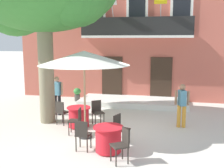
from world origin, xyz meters
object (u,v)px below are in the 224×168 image
cafe_chair_near_tree_2 (97,111)px  cafe_umbrella (84,58)px  cafe_table_near_tree (79,117)px  cafe_chair_middle_0 (122,143)px  cafe_chair_middle_1 (120,127)px  cafe_chair_middle_2 (83,133)px  cafe_table_middle (108,139)px  cafe_chair_near_tree_0 (62,111)px  pedestrian_near_entrance (182,103)px  pedestrian_mid_plaza (57,93)px  cafe_chair_near_tree_1 (77,119)px  ground_planter_left (77,94)px

cafe_chair_near_tree_2 → cafe_umbrella: size_ratio=0.31×
cafe_chair_near_tree_2 → cafe_table_near_tree: bearing=-139.1°
cafe_chair_middle_0 → cafe_chair_middle_1: 1.33m
cafe_chair_near_tree_2 → cafe_chair_middle_2: (0.23, -2.56, 0.00)m
cafe_table_near_tree → cafe_chair_middle_2: (0.80, -2.07, 0.14)m
cafe_table_near_tree → cafe_table_middle: same height
cafe_chair_near_tree_0 → cafe_chair_middle_0: (2.78, -2.75, 0.00)m
cafe_table_near_tree → cafe_chair_near_tree_2: bearing=40.9°
cafe_chair_middle_1 → pedestrian_near_entrance: 2.85m
cafe_chair_near_tree_0 → cafe_chair_middle_2: size_ratio=1.00×
cafe_chair_middle_1 → pedestrian_mid_plaza: (-3.20, 2.74, 0.41)m
cafe_chair_middle_0 → pedestrian_mid_plaza: 5.35m
cafe_table_near_tree → cafe_chair_near_tree_1: (0.17, -0.73, 0.14)m
cafe_umbrella → cafe_chair_middle_1: bearing=-14.2°
cafe_chair_near_tree_1 → pedestrian_near_entrance: 3.84m
cafe_table_near_tree → pedestrian_near_entrance: 3.80m
cafe_table_near_tree → pedestrian_near_entrance: pedestrian_near_entrance is taller
cafe_chair_near_tree_1 → cafe_chair_middle_1: size_ratio=1.00×
cafe_chair_near_tree_1 → cafe_chair_near_tree_2: 1.29m
cafe_table_near_tree → cafe_chair_middle_0: (2.05, -2.59, 0.14)m
cafe_chair_middle_2 → ground_planter_left: (-2.31, 6.30, -0.14)m
cafe_chair_middle_2 → cafe_chair_middle_0: bearing=-22.6°
cafe_table_near_tree → cafe_umbrella: size_ratio=0.30×
cafe_chair_middle_1 → ground_planter_left: cafe_chair_middle_1 is taller
cafe_chair_near_tree_0 → ground_planter_left: cafe_chair_near_tree_0 is taller
cafe_table_middle → cafe_chair_near_tree_1: bearing=137.1°
pedestrian_near_entrance → cafe_umbrella: bearing=-150.8°
cafe_table_middle → pedestrian_near_entrance: size_ratio=0.54×
cafe_chair_middle_1 → cafe_table_middle: bearing=-105.5°
cafe_umbrella → pedestrian_near_entrance: cafe_umbrella is taller
cafe_table_middle → ground_planter_left: 6.95m
cafe_chair_middle_0 → cafe_umbrella: 3.03m
cafe_chair_near_tree_1 → ground_planter_left: bearing=108.7°
cafe_chair_near_tree_0 → pedestrian_mid_plaza: (-0.71, 1.28, 0.41)m
cafe_chair_near_tree_2 → ground_planter_left: cafe_chair_near_tree_2 is taller
pedestrian_near_entrance → pedestrian_mid_plaza: pedestrian_mid_plaza is taller
cafe_chair_middle_2 → pedestrian_near_entrance: bearing=44.6°
cafe_chair_middle_1 → cafe_umbrella: (-1.21, 0.31, 2.08)m
cafe_chair_middle_2 → cafe_table_near_tree: bearing=111.2°
cafe_table_near_tree → cafe_chair_middle_2: cafe_chair_middle_2 is taller
cafe_chair_middle_1 → cafe_chair_middle_2: 1.23m
cafe_chair_near_tree_2 → pedestrian_mid_plaza: (-2.01, 0.95, 0.41)m
cafe_chair_middle_2 → pedestrian_mid_plaza: (-2.24, 3.52, 0.41)m
cafe_chair_near_tree_0 → pedestrian_mid_plaza: 1.52m
cafe_chair_near_tree_0 → cafe_chair_near_tree_2: 1.35m
cafe_umbrella → ground_planter_left: cafe_umbrella is taller
cafe_chair_near_tree_0 → cafe_chair_near_tree_1: same height
cafe_chair_middle_1 → cafe_table_near_tree: bearing=143.7°
cafe_chair_middle_2 → cafe_chair_near_tree_2: bearing=95.2°
cafe_chair_near_tree_0 → cafe_chair_near_tree_1: 1.28m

